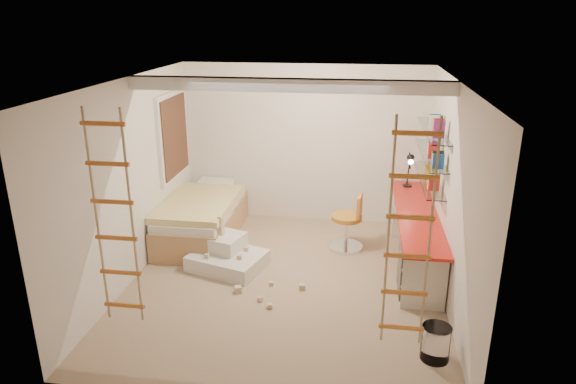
% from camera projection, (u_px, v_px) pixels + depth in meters
% --- Properties ---
extents(floor, '(4.50, 4.50, 0.00)m').
position_uv_depth(floor, '(285.00, 282.00, 6.75)').
color(floor, '#9A7F63').
rests_on(floor, ground).
extents(ceiling_beam, '(4.00, 0.18, 0.16)m').
position_uv_depth(ceiling_beam, '(288.00, 85.00, 6.20)').
color(ceiling_beam, white).
rests_on(ceiling_beam, ceiling).
extents(window_frame, '(0.06, 1.15, 1.35)m').
position_uv_depth(window_frame, '(173.00, 136.00, 7.90)').
color(window_frame, white).
rests_on(window_frame, wall_left).
extents(window_blind, '(0.02, 1.00, 1.20)m').
position_uv_depth(window_blind, '(175.00, 136.00, 7.90)').
color(window_blind, '#4C2D1E').
rests_on(window_blind, window_frame).
extents(rope_ladder_left, '(0.41, 0.04, 2.13)m').
position_uv_depth(rope_ladder_left, '(114.00, 220.00, 4.79)').
color(rope_ladder_left, '#BD6220').
rests_on(rope_ladder_left, ceiling).
extents(rope_ladder_right, '(0.41, 0.04, 2.13)m').
position_uv_depth(rope_ladder_right, '(409.00, 237.00, 4.43)').
color(rope_ladder_right, orange).
rests_on(rope_ladder_right, ceiling).
extents(waste_bin, '(0.30, 0.30, 0.37)m').
position_uv_depth(waste_bin, '(436.00, 343.00, 5.20)').
color(waste_bin, white).
rests_on(waste_bin, floor).
extents(desk, '(0.56, 2.80, 0.75)m').
position_uv_depth(desk, '(415.00, 235.00, 7.19)').
color(desk, red).
rests_on(desk, floor).
extents(shelves, '(0.25, 1.80, 0.71)m').
position_uv_depth(shelves, '(431.00, 155.00, 7.06)').
color(shelves, white).
rests_on(shelves, wall_right).
extents(bed, '(1.02, 2.00, 0.69)m').
position_uv_depth(bed, '(202.00, 218.00, 7.98)').
color(bed, '#AD7F51').
rests_on(bed, floor).
extents(task_lamp, '(0.14, 0.36, 0.57)m').
position_uv_depth(task_lamp, '(410.00, 165.00, 7.85)').
color(task_lamp, black).
rests_on(task_lamp, desk).
extents(swivel_chair, '(0.57, 0.57, 0.87)m').
position_uv_depth(swivel_chair, '(348.00, 229.00, 7.59)').
color(swivel_chair, '#B27722').
rests_on(swivel_chair, floor).
extents(play_platform, '(1.14, 1.00, 0.43)m').
position_uv_depth(play_platform, '(226.00, 255.00, 7.12)').
color(play_platform, silver).
rests_on(play_platform, floor).
extents(toy_blocks, '(1.39, 1.18, 0.70)m').
position_uv_depth(toy_blocks, '(243.00, 263.00, 6.76)').
color(toy_blocks, '#CCB284').
rests_on(toy_blocks, floor).
extents(books, '(0.14, 0.64, 0.92)m').
position_uv_depth(books, '(432.00, 146.00, 7.02)').
color(books, red).
rests_on(books, shelves).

